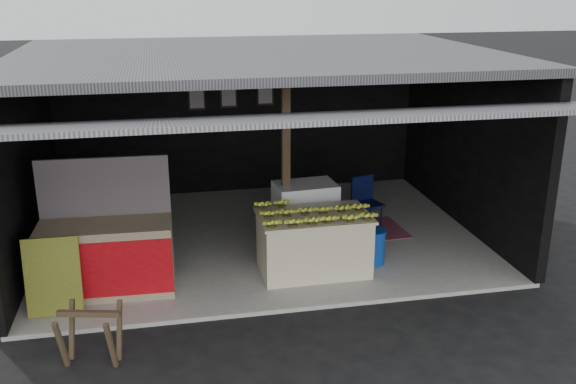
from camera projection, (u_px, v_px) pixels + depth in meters
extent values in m
plane|color=black|center=(292.00, 313.00, 8.20)|extent=(80.00, 80.00, 0.00)
cube|color=gray|center=(261.00, 237.00, 10.52)|extent=(7.00, 5.00, 0.06)
cube|color=black|center=(239.00, 117.00, 12.37)|extent=(7.00, 0.15, 2.90)
cube|color=black|center=(24.00, 162.00, 9.38)|extent=(0.15, 5.00, 2.90)
cube|color=black|center=(466.00, 139.00, 10.70)|extent=(0.15, 5.00, 2.90)
cube|color=#232326|center=(258.00, 56.00, 9.58)|extent=(7.20, 5.20, 0.12)
cube|color=#232326|center=(312.00, 118.00, 6.45)|extent=(7.40, 2.47, 0.48)
cube|color=#463423|center=(286.00, 160.00, 9.55)|extent=(0.12, 0.12, 2.85)
cube|color=beige|center=(314.00, 244.00, 9.11)|extent=(1.51, 0.91, 0.82)
cube|color=beige|center=(314.00, 216.00, 8.97)|extent=(1.57, 0.97, 0.04)
cube|color=white|center=(305.00, 215.00, 9.92)|extent=(0.97, 0.69, 1.03)
cube|color=navy|center=(310.00, 219.00, 9.61)|extent=(0.72, 0.08, 0.31)
cube|color=#B21414|center=(310.00, 241.00, 9.73)|extent=(0.46, 0.05, 0.10)
cube|color=#998466|center=(107.00, 258.00, 8.50)|extent=(1.75, 0.81, 0.97)
cube|color=red|center=(105.00, 270.00, 8.14)|extent=(1.72, 0.08, 0.75)
cube|color=white|center=(105.00, 270.00, 8.13)|extent=(0.58, 0.03, 0.19)
cube|color=#19214D|center=(103.00, 187.00, 8.52)|extent=(1.72, 0.11, 0.81)
cube|color=black|center=(53.00, 277.00, 7.91)|extent=(0.67, 0.18, 1.00)
cube|color=#463423|center=(61.00, 345.00, 6.87)|extent=(0.11, 0.26, 0.65)
cube|color=#463423|center=(111.00, 346.00, 6.85)|extent=(0.11, 0.26, 0.65)
cube|color=#463423|center=(72.00, 329.00, 7.17)|extent=(0.11, 0.26, 0.65)
cube|color=#463423|center=(119.00, 330.00, 7.16)|extent=(0.11, 0.26, 0.65)
cube|color=#463423|center=(88.00, 314.00, 6.92)|extent=(0.68, 0.21, 0.06)
cylinder|color=#0D3A98|center=(373.00, 248.00, 9.40)|extent=(0.34, 0.34, 0.50)
cylinder|color=#090F33|center=(365.00, 221.00, 10.49)|extent=(0.03, 0.03, 0.44)
cylinder|color=#090F33|center=(381.00, 218.00, 10.64)|extent=(0.03, 0.03, 0.44)
cylinder|color=#090F33|center=(353.00, 215.00, 10.77)|extent=(0.03, 0.03, 0.44)
cylinder|color=#090F33|center=(370.00, 212.00, 10.92)|extent=(0.03, 0.03, 0.44)
cube|color=#090F33|center=(368.00, 204.00, 10.63)|extent=(0.52, 0.52, 0.04)
cube|color=#090F33|center=(362.00, 188.00, 10.72)|extent=(0.41, 0.16, 0.45)
cube|color=maroon|center=(359.00, 231.00, 10.67)|extent=(1.56, 1.09, 0.01)
cube|color=black|center=(197.00, 99.00, 11.99)|extent=(0.32, 0.03, 0.42)
cube|color=#4C4C59|center=(197.00, 99.00, 11.98)|extent=(0.26, 0.02, 0.34)
cube|color=black|center=(229.00, 97.00, 12.10)|extent=(0.32, 0.03, 0.42)
cube|color=#4C4C59|center=(229.00, 97.00, 12.08)|extent=(0.26, 0.02, 0.34)
cube|color=black|center=(265.00, 94.00, 12.23)|extent=(0.32, 0.03, 0.42)
cube|color=#4C4C59|center=(265.00, 94.00, 12.21)|extent=(0.26, 0.02, 0.34)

